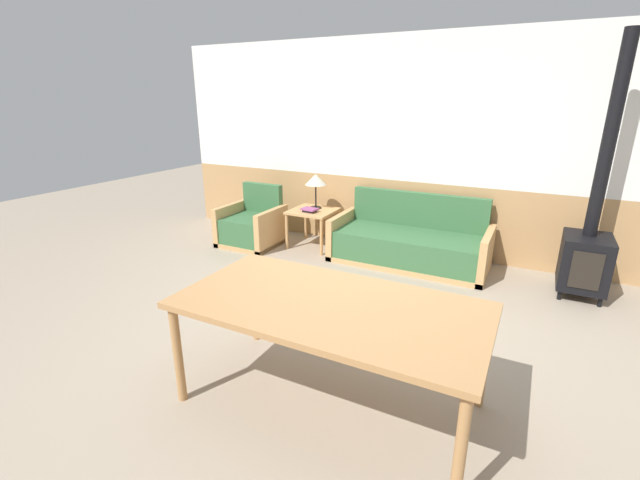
# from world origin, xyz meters

# --- Properties ---
(ground_plane) EXTENTS (16.00, 16.00, 0.00)m
(ground_plane) POSITION_xyz_m (0.00, 0.00, 0.00)
(ground_plane) COLOR gray
(wall_back) EXTENTS (7.20, 0.06, 2.70)m
(wall_back) POSITION_xyz_m (0.00, 2.63, 1.35)
(wall_back) COLOR tan
(wall_back) RESTS_ON ground_plane
(couch) EXTENTS (1.88, 0.81, 0.83)m
(couch) POSITION_xyz_m (0.07, 2.15, 0.25)
(couch) COLOR tan
(couch) RESTS_ON ground_plane
(armchair) EXTENTS (0.77, 0.72, 0.81)m
(armchair) POSITION_xyz_m (-2.08, 1.84, 0.25)
(armchair) COLOR tan
(armchair) RESTS_ON ground_plane
(side_table) EXTENTS (0.58, 0.58, 0.52)m
(side_table) POSITION_xyz_m (-1.28, 2.15, 0.44)
(side_table) COLOR tan
(side_table) RESTS_ON ground_plane
(table_lamp) EXTENTS (0.29, 0.29, 0.47)m
(table_lamp) POSITION_xyz_m (-1.29, 2.25, 0.90)
(table_lamp) COLOR black
(table_lamp) RESTS_ON side_table
(book_stack) EXTENTS (0.23, 0.18, 0.05)m
(book_stack) POSITION_xyz_m (-1.28, 2.05, 0.54)
(book_stack) COLOR black
(book_stack) RESTS_ON side_table
(dining_table) EXTENTS (1.93, 0.99, 0.75)m
(dining_table) POSITION_xyz_m (0.33, -0.62, 0.68)
(dining_table) COLOR #B27F4C
(dining_table) RESTS_ON ground_plane
(wood_stove) EXTENTS (0.44, 0.56, 2.55)m
(wood_stove) POSITION_xyz_m (1.91, 2.08, 0.60)
(wood_stove) COLOR black
(wood_stove) RESTS_ON ground_plane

